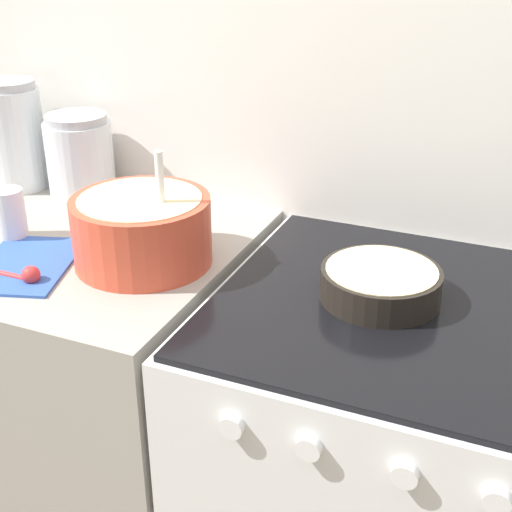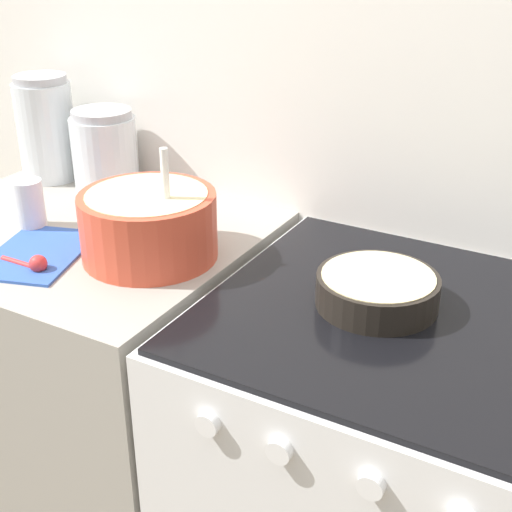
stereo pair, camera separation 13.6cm
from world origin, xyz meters
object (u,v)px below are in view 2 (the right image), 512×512
at_px(stove, 386,501).
at_px(storage_jar_left, 47,135).
at_px(baking_pan, 377,289).
at_px(tin_can, 29,204).
at_px(mixing_bowl, 148,221).
at_px(storage_jar_middle, 105,157).

bearing_deg(stove, storage_jar_left, 167.67).
xyz_separation_m(baking_pan, tin_can, (-0.81, -0.05, 0.02)).
relative_size(stove, mixing_bowl, 3.17).
distance_m(baking_pan, storage_jar_left, 1.04).
height_order(storage_jar_left, storage_jar_middle, storage_jar_left).
bearing_deg(storage_jar_middle, storage_jar_left, 180.00).
relative_size(stove, baking_pan, 4.00).
bearing_deg(tin_can, storage_jar_middle, 91.41).
xyz_separation_m(mixing_bowl, storage_jar_left, (-0.53, 0.26, 0.04)).
bearing_deg(baking_pan, tin_can, -176.75).
xyz_separation_m(storage_jar_left, tin_can, (0.20, -0.27, -0.06)).
bearing_deg(storage_jar_left, stove, -12.33).
relative_size(storage_jar_middle, tin_can, 1.87).
bearing_deg(mixing_bowl, tin_can, -178.49).
xyz_separation_m(mixing_bowl, storage_jar_middle, (-0.33, 0.26, 0.01)).
height_order(stove, storage_jar_left, storage_jar_left).
relative_size(mixing_bowl, baking_pan, 1.26).
height_order(baking_pan, storage_jar_middle, storage_jar_middle).
distance_m(mixing_bowl, storage_jar_left, 0.59).
relative_size(storage_jar_left, storage_jar_middle, 1.31).
bearing_deg(baking_pan, stove, -6.28).
distance_m(stove, baking_pan, 0.48).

